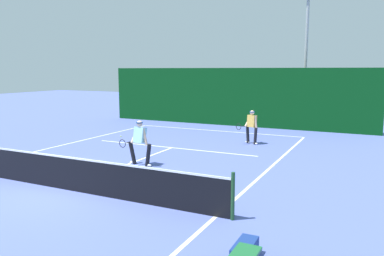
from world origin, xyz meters
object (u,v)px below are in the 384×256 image
(player_near, at_px, (140,141))
(equipment_bag, at_px, (245,251))
(player_far, at_px, (252,126))
(tennis_ball, at_px, (121,136))
(light_pole, at_px, (306,45))

(player_near, relative_size, equipment_bag, 2.11)
(equipment_bag, bearing_deg, player_near, 47.12)
(player_near, height_order, player_far, player_near)
(player_near, relative_size, tennis_ball, 24.34)
(player_far, xyz_separation_m, light_pole, (1.11, 6.93, 3.95))
(player_far, bearing_deg, light_pole, -76.10)
(player_far, relative_size, tennis_ball, 23.46)
(tennis_ball, xyz_separation_m, light_pole, (7.57, 8.11, 4.76))
(tennis_ball, relative_size, equipment_bag, 0.09)
(tennis_ball, distance_m, light_pole, 12.07)
(equipment_bag, bearing_deg, tennis_ball, 44.78)
(player_far, bearing_deg, equipment_bag, 129.63)
(light_pole, bearing_deg, equipment_bag, -83.37)
(player_near, distance_m, equipment_bag, 7.44)
(player_far, relative_size, light_pole, 0.20)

